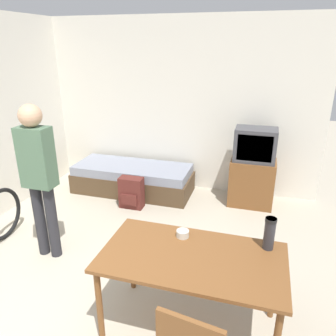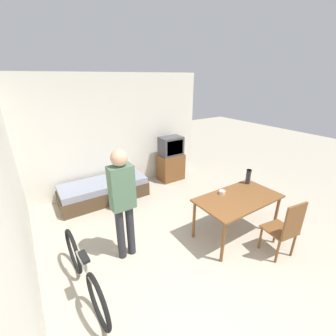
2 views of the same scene
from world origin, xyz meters
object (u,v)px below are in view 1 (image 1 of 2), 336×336
object	(u,v)px
daybed	(133,179)
backpack	(131,193)
mate_bowl	(183,234)
person_standing	(39,172)
tv	(253,169)
thermos_flask	(270,232)
dining_table	(192,264)

from	to	relation	value
daybed	backpack	bearing A→B (deg)	-69.98
mate_bowl	person_standing	bearing A→B (deg)	168.41
tv	mate_bowl	size ratio (longest dim) A/B	10.84
tv	thermos_flask	bearing A→B (deg)	-84.58
person_standing	daybed	bearing A→B (deg)	81.76
daybed	dining_table	size ratio (longest dim) A/B	1.32
tv	thermos_flask	distance (m)	2.31
tv	person_standing	bearing A→B (deg)	-137.57
tv	mate_bowl	xyz separation A→B (m)	(-0.49, -2.30, 0.21)
daybed	person_standing	world-z (taller)	person_standing
tv	dining_table	bearing A→B (deg)	-97.79
tv	thermos_flask	xyz separation A→B (m)	(0.22, -2.27, 0.33)
tv	mate_bowl	distance (m)	2.36
tv	backpack	world-z (taller)	tv
dining_table	thermos_flask	bearing A→B (deg)	25.87
daybed	person_standing	distance (m)	2.06
person_standing	thermos_flask	xyz separation A→B (m)	(2.36, -0.31, -0.13)
daybed	backpack	xyz separation A→B (m)	(0.19, -0.53, 0.01)
backpack	mate_bowl	bearing A→B (deg)	-54.65
dining_table	mate_bowl	size ratio (longest dim) A/B	13.27
dining_table	mate_bowl	xyz separation A→B (m)	(-0.14, 0.24, 0.11)
dining_table	person_standing	distance (m)	1.92
person_standing	mate_bowl	bearing A→B (deg)	-11.59
dining_table	tv	bearing A→B (deg)	82.21
dining_table	backpack	world-z (taller)	dining_table
tv	backpack	bearing A→B (deg)	-159.82
tv	mate_bowl	world-z (taller)	tv
person_standing	mate_bowl	xyz separation A→B (m)	(1.66, -0.34, -0.25)
dining_table	mate_bowl	distance (m)	0.30
mate_bowl	backpack	size ratio (longest dim) A/B	0.23
daybed	tv	size ratio (longest dim) A/B	1.62
backpack	thermos_flask	bearing A→B (deg)	-41.06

